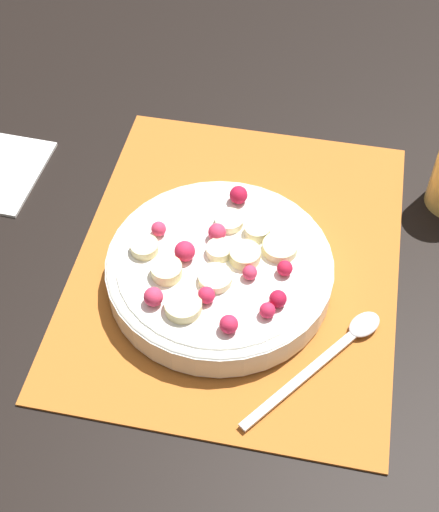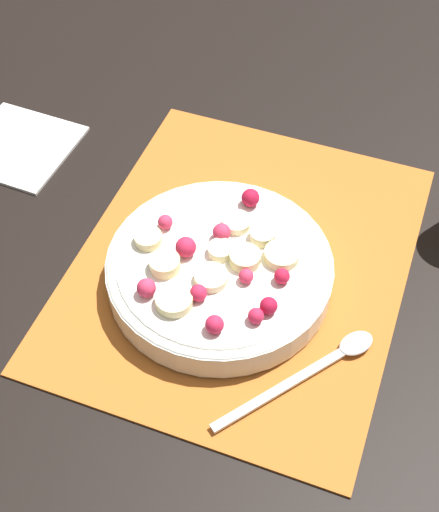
{
  "view_description": "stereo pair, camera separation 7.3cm",
  "coord_description": "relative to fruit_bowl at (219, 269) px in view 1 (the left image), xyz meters",
  "views": [
    {
      "loc": [
        -0.49,
        -0.08,
        0.61
      ],
      "look_at": [
        -0.03,
        0.01,
        0.05
      ],
      "focal_mm": 50.0,
      "sensor_mm": 36.0,
      "label": 1
    },
    {
      "loc": [
        -0.47,
        -0.15,
        0.61
      ],
      "look_at": [
        -0.03,
        0.01,
        0.05
      ],
      "focal_mm": 50.0,
      "sensor_mm": 36.0,
      "label": 2
    }
  ],
  "objects": [
    {
      "name": "spoon",
      "position": [
        -0.06,
        -0.13,
        -0.02
      ],
      "size": [
        0.16,
        0.13,
        0.01
      ],
      "rotation": [
        0.0,
        0.0,
        5.64
      ],
      "color": "silver",
      "rests_on": "placemat"
    },
    {
      "name": "fruit_bowl",
      "position": [
        0.0,
        0.0,
        0.0
      ],
      "size": [
        0.24,
        0.24,
        0.06
      ],
      "color": "silver",
      "rests_on": "placemat"
    },
    {
      "name": "placemat",
      "position": [
        0.04,
        -0.01,
        -0.02
      ],
      "size": [
        0.43,
        0.35,
        0.01
      ],
      "color": "#B26023",
      "rests_on": "ground_plane"
    },
    {
      "name": "ground_plane",
      "position": [
        0.04,
        -0.01,
        -0.03
      ],
      "size": [
        3.0,
        3.0,
        0.0
      ],
      "primitive_type": "plane",
      "color": "black"
    }
  ]
}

